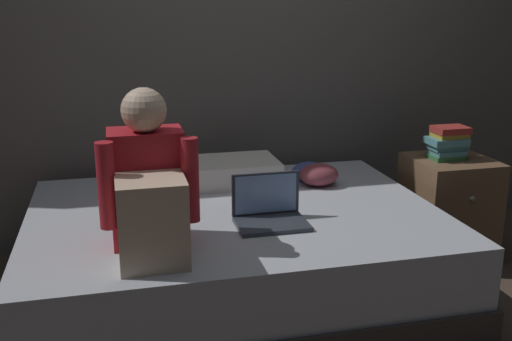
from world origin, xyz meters
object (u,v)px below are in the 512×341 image
at_px(pillow, 227,172).
at_px(clothes_pile, 315,173).
at_px(book_stack, 448,142).
at_px(bed, 235,255).
at_px(nightstand, 448,208).
at_px(laptop, 269,211).
at_px(person_sitting, 149,191).

bearing_deg(pillow, clothes_pile, -14.78).
bearing_deg(book_stack, bed, -170.54).
xyz_separation_m(bed, book_stack, (1.27, 0.21, 0.46)).
height_order(pillow, clothes_pile, pillow).
distance_m(nightstand, book_stack, 0.39).
relative_size(laptop, book_stack, 1.49).
distance_m(book_stack, clothes_pile, 0.77).
distance_m(laptop, clothes_pile, 0.67).
height_order(person_sitting, laptop, person_sitting).
xyz_separation_m(nightstand, person_sitting, (-1.73, -0.60, 0.42)).
bearing_deg(person_sitting, nightstand, 19.03).
relative_size(bed, clothes_pile, 7.35).
bearing_deg(person_sitting, book_stack, 19.58).
bearing_deg(pillow, book_stack, -11.12).
distance_m(laptop, book_stack, 1.23).
xyz_separation_m(nightstand, clothes_pile, (-0.78, 0.12, 0.23)).
relative_size(nightstand, laptop, 1.85).
bearing_deg(clothes_pile, pillow, 165.22).
bearing_deg(nightstand, clothes_pile, 171.15).
xyz_separation_m(pillow, clothes_pile, (0.47, -0.12, -0.01)).
bearing_deg(bed, laptop, -60.78).
bearing_deg(laptop, bed, 119.22).
height_order(laptop, book_stack, book_stack).
relative_size(bed, book_stack, 9.33).
bearing_deg(book_stack, person_sitting, -160.42).
xyz_separation_m(person_sitting, laptop, (0.55, 0.18, -0.20)).
relative_size(book_stack, clothes_pile, 0.79).
height_order(pillow, book_stack, book_stack).
height_order(book_stack, clothes_pile, book_stack).
bearing_deg(nightstand, laptop, -160.56).
height_order(person_sitting, book_stack, person_sitting).
xyz_separation_m(person_sitting, clothes_pile, (0.95, 0.72, -0.19)).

